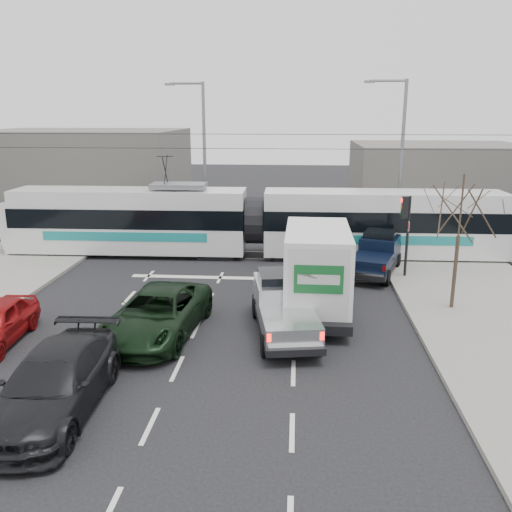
# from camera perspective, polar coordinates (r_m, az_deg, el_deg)

# --- Properties ---
(ground) EXTENTS (120.00, 120.00, 0.00)m
(ground) POSITION_cam_1_polar(r_m,az_deg,el_deg) (18.80, -1.19, -7.84)
(ground) COLOR black
(ground) RESTS_ON ground
(rails) EXTENTS (60.00, 1.60, 0.03)m
(rails) POSITION_cam_1_polar(r_m,az_deg,el_deg) (28.25, 0.76, 0.05)
(rails) COLOR #33302D
(rails) RESTS_ON ground
(building_left) EXTENTS (14.00, 10.00, 6.00)m
(building_left) POSITION_cam_1_polar(r_m,az_deg,el_deg) (42.49, -17.54, 8.50)
(building_left) COLOR #615C57
(building_left) RESTS_ON ground
(building_right) EXTENTS (12.00, 10.00, 5.00)m
(building_right) POSITION_cam_1_polar(r_m,az_deg,el_deg) (42.77, 18.45, 7.79)
(building_right) COLOR #615C57
(building_right) RESTS_ON ground
(bare_tree) EXTENTS (2.40, 2.40, 5.00)m
(bare_tree) POSITION_cam_1_polar(r_m,az_deg,el_deg) (20.90, 20.75, 4.38)
(bare_tree) COLOR #47382B
(bare_tree) RESTS_ON ground
(traffic_signal) EXTENTS (0.44, 0.44, 3.60)m
(traffic_signal) POSITION_cam_1_polar(r_m,az_deg,el_deg) (24.63, 15.48, 3.79)
(traffic_signal) COLOR black
(traffic_signal) RESTS_ON ground
(street_lamp_near) EXTENTS (2.38, 0.25, 9.00)m
(street_lamp_near) POSITION_cam_1_polar(r_m,az_deg,el_deg) (31.82, 14.78, 10.57)
(street_lamp_near) COLOR slate
(street_lamp_near) RESTS_ON ground
(street_lamp_far) EXTENTS (2.38, 0.25, 9.00)m
(street_lamp_far) POSITION_cam_1_polar(r_m,az_deg,el_deg) (33.83, -5.77, 11.21)
(street_lamp_far) COLOR slate
(street_lamp_far) RESTS_ON ground
(catenary) EXTENTS (60.00, 0.20, 7.00)m
(catenary) POSITION_cam_1_polar(r_m,az_deg,el_deg) (27.51, 0.79, 7.86)
(catenary) COLOR black
(catenary) RESTS_ON ground
(tram) EXTENTS (25.01, 2.97, 5.10)m
(tram) POSITION_cam_1_polar(r_m,az_deg,el_deg) (27.85, -0.22, 3.63)
(tram) COLOR silver
(tram) RESTS_ON ground
(silver_pickup) EXTENTS (2.58, 5.41, 1.88)m
(silver_pickup) POSITION_cam_1_polar(r_m,az_deg,el_deg) (18.48, 2.88, -5.14)
(silver_pickup) COLOR black
(silver_pickup) RESTS_ON ground
(box_truck) EXTENTS (2.33, 6.58, 3.28)m
(box_truck) POSITION_cam_1_polar(r_m,az_deg,el_deg) (20.17, 6.40, -1.44)
(box_truck) COLOR black
(box_truck) RESTS_ON ground
(navy_pickup) EXTENTS (2.98, 4.77, 1.89)m
(navy_pickup) POSITION_cam_1_polar(r_m,az_deg,el_deg) (25.60, 12.65, 0.23)
(navy_pickup) COLOR black
(navy_pickup) RESTS_ON ground
(green_car) EXTENTS (3.12, 5.78, 1.54)m
(green_car) POSITION_cam_1_polar(r_m,az_deg,el_deg) (18.43, -10.34, -5.98)
(green_car) COLOR black
(green_car) RESTS_ON ground
(dark_car) EXTENTS (2.35, 5.45, 1.56)m
(dark_car) POSITION_cam_1_polar(r_m,az_deg,el_deg) (14.65, -20.46, -12.41)
(dark_car) COLOR black
(dark_car) RESTS_ON ground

